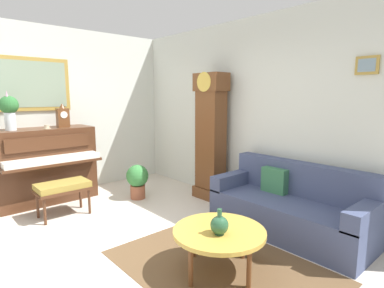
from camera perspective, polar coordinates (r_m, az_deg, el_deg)
The scene contains 14 objects.
ground_plane at distance 3.62m, azimuth -14.67°, elevation -19.81°, with size 6.40×6.00×0.10m, color beige.
wall_left at distance 5.64m, azimuth -27.44°, elevation 5.28°, with size 0.13×4.90×2.80m.
wall_back at distance 4.75m, azimuth 11.44°, elevation 5.50°, with size 5.30×0.13×2.80m.
area_rug at distance 3.29m, azimuth 5.13°, elevation -21.60°, with size 2.10×1.50×0.01m, color brown.
piano at distance 5.40m, azimuth -25.42°, elevation -3.48°, with size 0.87×1.44×1.17m.
piano_bench at distance 4.69m, azimuth -22.75°, elevation -7.45°, with size 0.42×0.70×0.48m.
grandfather_clock at distance 4.97m, azimuth 3.45°, elevation 0.74°, with size 0.52×0.34×2.03m.
couch at distance 4.05m, azimuth 17.74°, elevation -11.11°, with size 1.90×0.80×0.84m.
coffee_table at distance 3.04m, azimuth 5.04°, elevation -16.01°, with size 0.88×0.88×0.42m.
mantel_clock at distance 5.39m, azimuth -22.77°, elevation 4.72°, with size 0.13×0.18×0.38m.
flower_vase at distance 5.19m, azimuth -30.70°, elevation 5.62°, with size 0.26×0.26×0.58m.
teacup at distance 5.23m, azimuth -25.24°, elevation 2.84°, with size 0.12×0.12×0.06m.
green_jug at distance 2.91m, azimuth 5.09°, elevation -14.67°, with size 0.17×0.17×0.24m.
potted_plant at distance 5.15m, azimuth -10.05°, elevation -6.41°, with size 0.36×0.36×0.56m.
Camera 1 is at (2.86, -1.39, 1.67)m, focal length 28.88 mm.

